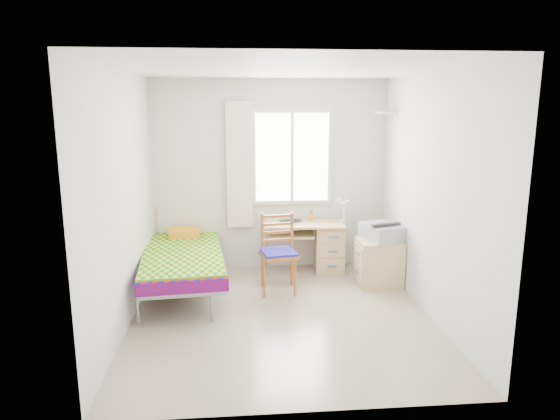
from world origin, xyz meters
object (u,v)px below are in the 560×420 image
Objects in this scene: desk at (324,244)px; printer at (383,232)px; bed at (183,256)px; chair at (279,248)px; cabinet at (379,263)px.

desk is 0.93m from printer.
desk is (1.85, 0.57, -0.06)m from bed.
chair reaches higher than bed.
desk is at bearing 11.50° from bed.
desk is at bearing 120.46° from printer.
bed reaches higher than cabinet.
cabinet is 0.40m from printer.
chair is at bearing -10.93° from bed.
chair reaches higher than printer.
chair is 1.31m from cabinet.
desk reaches higher than cabinet.
printer reaches higher than cabinet.
bed is 1.94m from desk.
cabinet is at bearing -6.70° from chair.
printer is (1.32, 0.08, 0.16)m from chair.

